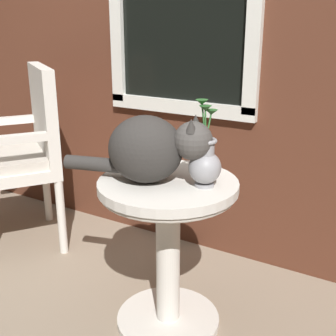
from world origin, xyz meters
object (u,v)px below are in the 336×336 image
Objects in this scene: wicker_side_table at (168,230)px; pewter_vase_with_ivy at (205,162)px; cat at (150,148)px; wicker_chair at (22,148)px.

pewter_vase_with_ivy is at bearing 8.48° from wicker_side_table.
pewter_vase_with_ivy is (0.19, 0.06, -0.04)m from cat.
wicker_side_table is 0.33m from pewter_vase_with_ivy.
wicker_chair reaches higher than pewter_vase_with_ivy.
wicker_side_table is at bearing -171.52° from pewter_vase_with_ivy.
cat is at bearing -14.87° from wicker_chair.
wicker_side_table is 2.05× the size of pewter_vase_with_ivy.
pewter_vase_with_ivy is at bearing 17.42° from cat.
wicker_chair is at bearing 165.13° from cat.
cat is 0.20m from pewter_vase_with_ivy.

